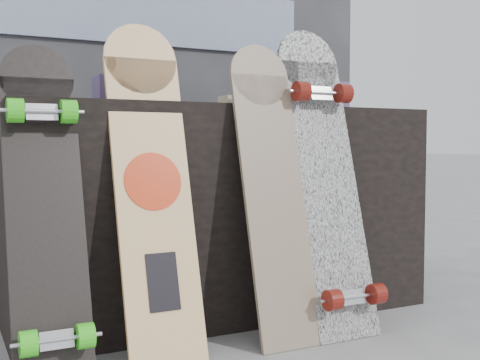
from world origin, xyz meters
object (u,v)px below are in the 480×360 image
vendor_table (217,210)px  longboard_cascadia (326,172)px  longboard_geisha (152,177)px  longboard_celtic (272,181)px  skateboard_dark (45,201)px

vendor_table → longboard_cascadia: size_ratio=1.47×
vendor_table → longboard_geisha: size_ratio=1.52×
vendor_table → longboard_cascadia: 0.49m
longboard_celtic → longboard_cascadia: (0.22, 0.01, 0.03)m
longboard_geisha → longboard_celtic: (0.41, -0.04, -0.02)m
longboard_cascadia → skateboard_dark: size_ratio=1.12×
skateboard_dark → longboard_cascadia: bearing=-1.3°
longboard_cascadia → vendor_table: bearing=122.9°
skateboard_dark → longboard_celtic: bearing=-2.3°
longboard_celtic → skateboard_dark: 0.73m
vendor_table → longboard_celtic: 0.42m
vendor_table → skateboard_dark: skateboard_dark is taller
longboard_geisha → longboard_cascadia: longboard_cascadia is taller
longboard_celtic → skateboard_dark: longboard_celtic is taller
vendor_table → skateboard_dark: bearing=-152.8°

